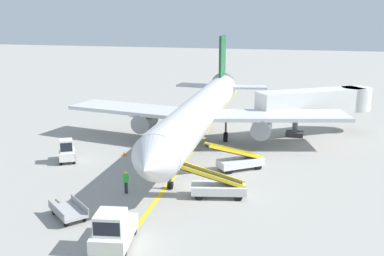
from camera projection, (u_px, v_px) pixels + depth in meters
The scene contains 13 objects.
ground_plane at pixel (185, 186), 32.59m from camera, with size 300.00×300.00×0.00m, color #9E9B93.
taxi_line_yellow at pixel (184, 163), 37.70m from camera, with size 0.30×80.00×0.01m, color yellow.
airliner at pixel (202, 110), 42.63m from camera, with size 28.54×35.34×10.10m.
jet_bridge at pixel (322, 102), 46.47m from camera, with size 11.89×9.44×4.85m.
pushback_tug at pixel (113, 230), 23.70m from camera, with size 2.57×3.90×2.20m.
baggage_tug_near_wing at pixel (67, 152), 37.84m from camera, with size 2.37×2.73×2.10m.
belt_loader_forward_hold at pixel (239, 160), 35.95m from camera, with size 4.68×4.11×2.59m.
belt_loader_aft_hold at pixel (217, 186), 30.43m from camera, with size 5.16×2.41×2.59m.
baggage_cart_loaded at pixel (68, 211), 27.25m from camera, with size 3.47×2.95×0.94m.
ground_crew_marshaller at pixel (158, 165), 34.45m from camera, with size 0.36×0.24×1.70m.
ground_crew_wing_walker at pixel (126, 181), 31.01m from camera, with size 0.36×0.24×1.70m.
safety_cone_nose_left at pixel (190, 148), 41.28m from camera, with size 0.36×0.36×0.44m, color orange.
safety_cone_nose_right at pixel (124, 153), 39.69m from camera, with size 0.36×0.36×0.44m, color orange.
Camera 1 is at (9.03, -29.19, 12.15)m, focal length 40.86 mm.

